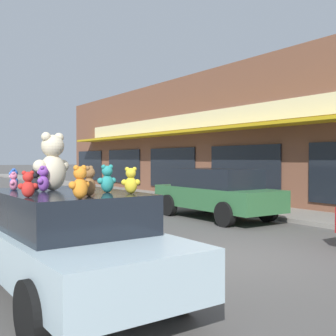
{
  "coord_description": "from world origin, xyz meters",
  "views": [
    {
      "loc": [
        -5.2,
        -5.84,
        1.85
      ],
      "look_at": [
        0.24,
        2.3,
        1.64
      ],
      "focal_mm": 45.0,
      "sensor_mm": 36.0,
      "label": 1
    }
  ],
  "objects_px": {
    "teddy_bear_yellow": "(131,181)",
    "teddy_bear_pink": "(13,181)",
    "teddy_bear_teal": "(107,179)",
    "teddy_bear_giant": "(53,162)",
    "teddy_bear_black": "(36,180)",
    "teddy_bear_orange": "(80,183)",
    "teddy_bear_blue": "(14,179)",
    "teddy_bear_red": "(28,185)",
    "plush_art_car": "(66,240)",
    "teddy_bear_brown": "(89,181)",
    "parked_car_far_center": "(216,192)",
    "teddy_bear_purple": "(43,179)"
  },
  "relations": [
    {
      "from": "teddy_bear_pink",
      "to": "teddy_bear_teal",
      "type": "relative_size",
      "value": 0.72
    },
    {
      "from": "teddy_bear_black",
      "to": "teddy_bear_orange",
      "type": "height_order",
      "value": "teddy_bear_orange"
    },
    {
      "from": "plush_art_car",
      "to": "parked_car_far_center",
      "type": "bearing_deg",
      "value": 33.64
    },
    {
      "from": "teddy_bear_yellow",
      "to": "teddy_bear_black",
      "type": "bearing_deg",
      "value": -28.1
    },
    {
      "from": "teddy_bear_giant",
      "to": "teddy_bear_purple",
      "type": "xyz_separation_m",
      "value": [
        -0.18,
        -0.16,
        -0.22
      ]
    },
    {
      "from": "teddy_bear_black",
      "to": "parked_car_far_center",
      "type": "bearing_deg",
      "value": -83.5
    },
    {
      "from": "teddy_bear_giant",
      "to": "teddy_bear_red",
      "type": "xyz_separation_m",
      "value": [
        -0.6,
        -0.94,
        -0.24
      ]
    },
    {
      "from": "teddy_bear_giant",
      "to": "teddy_bear_black",
      "type": "bearing_deg",
      "value": -30.56
    },
    {
      "from": "teddy_bear_yellow",
      "to": "teddy_bear_blue",
      "type": "xyz_separation_m",
      "value": [
        -1.01,
        1.77,
        -0.02
      ]
    },
    {
      "from": "teddy_bear_giant",
      "to": "teddy_bear_black",
      "type": "distance_m",
      "value": 0.34
    },
    {
      "from": "teddy_bear_pink",
      "to": "teddy_bear_purple",
      "type": "distance_m",
      "value": 0.51
    },
    {
      "from": "plush_art_car",
      "to": "teddy_bear_orange",
      "type": "relative_size",
      "value": 11.86
    },
    {
      "from": "plush_art_car",
      "to": "teddy_bear_black",
      "type": "bearing_deg",
      "value": 125.94
    },
    {
      "from": "teddy_bear_orange",
      "to": "teddy_bear_pink",
      "type": "bearing_deg",
      "value": -97.37
    },
    {
      "from": "teddy_bear_teal",
      "to": "teddy_bear_giant",
      "type": "bearing_deg",
      "value": -60.14
    },
    {
      "from": "teddy_bear_red",
      "to": "teddy_bear_blue",
      "type": "bearing_deg",
      "value": -89.07
    },
    {
      "from": "teddy_bear_black",
      "to": "teddy_bear_giant",
      "type": "bearing_deg",
      "value": -123.59
    },
    {
      "from": "teddy_bear_yellow",
      "to": "teddy_bear_purple",
      "type": "distance_m",
      "value": 1.24
    },
    {
      "from": "teddy_bear_black",
      "to": "teddy_bear_red",
      "type": "distance_m",
      "value": 1.04
    },
    {
      "from": "teddy_bear_teal",
      "to": "teddy_bear_orange",
      "type": "distance_m",
      "value": 0.91
    },
    {
      "from": "teddy_bear_brown",
      "to": "plush_art_car",
      "type": "bearing_deg",
      "value": -135.39
    },
    {
      "from": "teddy_bear_brown",
      "to": "teddy_bear_blue",
      "type": "relative_size",
      "value": 1.2
    },
    {
      "from": "teddy_bear_purple",
      "to": "teddy_bear_blue",
      "type": "bearing_deg",
      "value": -131.75
    },
    {
      "from": "teddy_bear_pink",
      "to": "teddy_bear_yellow",
      "type": "bearing_deg",
      "value": 63.37
    },
    {
      "from": "teddy_bear_brown",
      "to": "teddy_bear_pink",
      "type": "xyz_separation_m",
      "value": [
        -0.51,
        1.43,
        -0.05
      ]
    },
    {
      "from": "teddy_bear_black",
      "to": "parked_car_far_center",
      "type": "height_order",
      "value": "teddy_bear_black"
    },
    {
      "from": "teddy_bear_pink",
      "to": "teddy_bear_teal",
      "type": "distance_m",
      "value": 1.4
    },
    {
      "from": "teddy_bear_red",
      "to": "parked_car_far_center",
      "type": "bearing_deg",
      "value": -135.09
    },
    {
      "from": "teddy_bear_giant",
      "to": "plush_art_car",
      "type": "bearing_deg",
      "value": 77.64
    },
    {
      "from": "teddy_bear_purple",
      "to": "teddy_bear_orange",
      "type": "xyz_separation_m",
      "value": [
        0.01,
        -1.28,
        0.01
      ]
    },
    {
      "from": "teddy_bear_blue",
      "to": "parked_car_far_center",
      "type": "xyz_separation_m",
      "value": [
        6.88,
        3.5,
        -0.72
      ]
    },
    {
      "from": "plush_art_car",
      "to": "teddy_bear_red",
      "type": "distance_m",
      "value": 1.19
    },
    {
      "from": "teddy_bear_black",
      "to": "teddy_bear_pink",
      "type": "distance_m",
      "value": 0.33
    },
    {
      "from": "teddy_bear_red",
      "to": "teddy_bear_pink",
      "type": "bearing_deg",
      "value": -87.0
    },
    {
      "from": "teddy_bear_blue",
      "to": "plush_art_car",
      "type": "bearing_deg",
      "value": 44.27
    },
    {
      "from": "teddy_bear_pink",
      "to": "teddy_bear_blue",
      "type": "xyz_separation_m",
      "value": [
        0.1,
        0.42,
        0.02
      ]
    },
    {
      "from": "teddy_bear_giant",
      "to": "teddy_bear_pink",
      "type": "xyz_separation_m",
      "value": [
        -0.47,
        0.26,
        -0.26
      ]
    },
    {
      "from": "teddy_bear_giant",
      "to": "teddy_bear_yellow",
      "type": "xyz_separation_m",
      "value": [
        0.65,
        -1.09,
        -0.23
      ]
    },
    {
      "from": "teddy_bear_black",
      "to": "teddy_bear_red",
      "type": "relative_size",
      "value": 0.97
    },
    {
      "from": "teddy_bear_pink",
      "to": "parked_car_far_center",
      "type": "relative_size",
      "value": 0.06
    },
    {
      "from": "teddy_bear_red",
      "to": "teddy_bear_black",
      "type": "bearing_deg",
      "value": -101.59
    },
    {
      "from": "teddy_bear_brown",
      "to": "teddy_bear_blue",
      "type": "height_order",
      "value": "teddy_bear_brown"
    },
    {
      "from": "teddy_bear_pink",
      "to": "teddy_bear_blue",
      "type": "height_order",
      "value": "teddy_bear_blue"
    },
    {
      "from": "teddy_bear_purple",
      "to": "parked_car_far_center",
      "type": "height_order",
      "value": "teddy_bear_purple"
    },
    {
      "from": "teddy_bear_giant",
      "to": "teddy_bear_blue",
      "type": "xyz_separation_m",
      "value": [
        -0.36,
        0.67,
        -0.24
      ]
    },
    {
      "from": "teddy_bear_giant",
      "to": "teddy_bear_teal",
      "type": "height_order",
      "value": "teddy_bear_giant"
    },
    {
      "from": "teddy_bear_black",
      "to": "teddy_bear_yellow",
      "type": "relative_size",
      "value": 0.88
    },
    {
      "from": "teddy_bear_brown",
      "to": "teddy_bear_blue",
      "type": "bearing_deg",
      "value": -121.95
    },
    {
      "from": "teddy_bear_yellow",
      "to": "teddy_bear_pink",
      "type": "xyz_separation_m",
      "value": [
        -1.11,
        1.35,
        -0.04
      ]
    },
    {
      "from": "teddy_bear_giant",
      "to": "teddy_bear_orange",
      "type": "bearing_deg",
      "value": 61.0
    }
  ]
}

